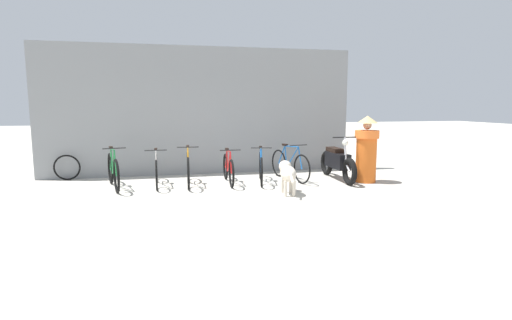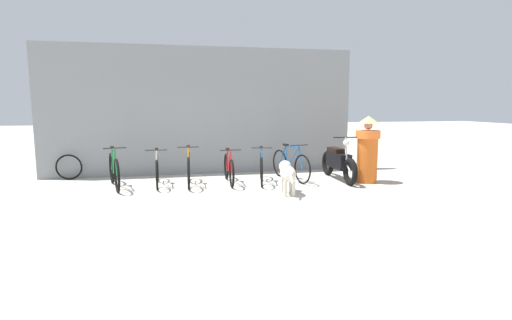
# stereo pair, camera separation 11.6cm
# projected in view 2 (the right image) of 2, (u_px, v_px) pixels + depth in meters

# --- Properties ---
(ground_plane) EXTENTS (60.00, 60.00, 0.00)m
(ground_plane) POSITION_uv_depth(u_px,v_px,m) (220.00, 206.00, 7.16)
(ground_plane) COLOR #B7B2A5
(shop_wall_back) EXTENTS (8.01, 0.20, 3.25)m
(shop_wall_back) POSITION_uv_depth(u_px,v_px,m) (203.00, 111.00, 10.30)
(shop_wall_back) COLOR gray
(shop_wall_back) RESTS_ON ground
(bicycle_0) EXTENTS (0.54, 1.75, 0.92)m
(bicycle_0) POSITION_uv_depth(u_px,v_px,m) (114.00, 171.00, 8.65)
(bicycle_0) COLOR black
(bicycle_0) RESTS_ON ground
(bicycle_1) EXTENTS (0.46, 1.70, 0.85)m
(bicycle_1) POSITION_uv_depth(u_px,v_px,m) (157.00, 170.00, 8.92)
(bicycle_1) COLOR black
(bicycle_1) RESTS_ON ground
(bicycle_2) EXTENTS (0.46, 1.66, 0.91)m
(bicycle_2) POSITION_uv_depth(u_px,v_px,m) (189.00, 169.00, 8.92)
(bicycle_2) COLOR black
(bicycle_2) RESTS_ON ground
(bicycle_3) EXTENTS (0.46, 1.64, 0.82)m
(bicycle_3) POSITION_uv_depth(u_px,v_px,m) (229.00, 169.00, 9.14)
(bicycle_3) COLOR black
(bicycle_3) RESTS_ON ground
(bicycle_4) EXTENTS (0.49, 1.59, 0.86)m
(bicycle_4) POSITION_uv_depth(u_px,v_px,m) (261.00, 168.00, 9.20)
(bicycle_4) COLOR black
(bicycle_4) RESTS_ON ground
(bicycle_5) EXTENTS (0.53, 1.70, 0.88)m
(bicycle_5) POSITION_uv_depth(u_px,v_px,m) (290.00, 165.00, 9.52)
(bicycle_5) COLOR black
(bicycle_5) RESTS_ON ground
(motorcycle) EXTENTS (0.58, 1.99, 1.07)m
(motorcycle) POSITION_uv_depth(u_px,v_px,m) (338.00, 162.00, 9.53)
(motorcycle) COLOR black
(motorcycle) RESTS_ON ground
(stray_dog) EXTENTS (0.38, 1.03, 0.65)m
(stray_dog) POSITION_uv_depth(u_px,v_px,m) (287.00, 173.00, 8.05)
(stray_dog) COLOR beige
(stray_dog) RESTS_ON ground
(person_in_robes) EXTENTS (0.71, 0.71, 1.54)m
(person_in_robes) POSITION_uv_depth(u_px,v_px,m) (367.00, 149.00, 9.20)
(person_in_robes) COLOR orange
(person_in_robes) RESTS_ON ground
(spare_tire_left) EXTENTS (0.62, 0.06, 0.62)m
(spare_tire_left) POSITION_uv_depth(u_px,v_px,m) (69.00, 167.00, 9.57)
(spare_tire_left) COLOR black
(spare_tire_left) RESTS_ON ground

